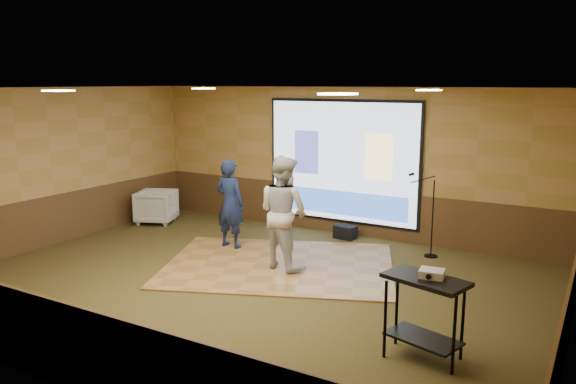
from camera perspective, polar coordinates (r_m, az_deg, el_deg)
The scene contains 19 objects.
ground at distance 8.91m, azimuth -4.10°, elevation -9.22°, with size 9.00×9.00×0.00m, color #2A3317.
room_shell at distance 8.42m, azimuth -4.30°, elevation 4.27°, with size 9.04×7.04×3.02m.
wainscot_back at distance 11.69m, azimuth 5.49°, elevation -1.87°, with size 9.00×0.04×0.95m, color #53361B.
wainscot_front at distance 6.39m, azimuth -22.52°, elevation -13.97°, with size 9.00×0.04×0.95m, color #53361B.
wainscot_left at distance 11.79m, azimuth -22.48°, elevation -2.57°, with size 0.04×7.00×0.95m, color #53361B.
wainscot_right at distance 7.38m, azimuth 26.63°, elevation -10.90°, with size 0.04×7.00×0.95m, color #53361B.
projector_screen at distance 11.47m, azimuth 5.49°, elevation 2.96°, with size 3.32×0.06×2.52m.
downlight_nw at distance 11.11m, azimuth -8.57°, elevation 10.36°, with size 0.32×0.32×0.02m, color #F4E6B7.
downlight_ne at distance 9.05m, azimuth 14.14°, elevation 10.01°, with size 0.32×0.32×0.02m, color #F4E6B7.
downlight_sw at distance 8.78m, azimuth -22.30°, elevation 9.50°, with size 0.32×0.32×0.02m, color #F4E6B7.
downlight_se at distance 5.96m, azimuth 5.10°, elevation 9.90°, with size 0.32×0.32×0.02m, color #F4E6B7.
dance_floor at distance 9.70m, azimuth -0.88°, elevation -7.38°, with size 3.83×2.91×0.03m, color #A2743B.
player_left at distance 10.53m, azimuth -5.91°, elevation -1.18°, with size 0.61×0.40×1.67m, color #162245.
player_right at distance 9.30m, azimuth -0.47°, elevation -2.06°, with size 0.92×0.72×1.89m, color beige.
av_table at distance 6.56m, azimuth 13.72°, elevation -10.84°, with size 0.92×0.48×0.96m.
projector at distance 6.47m, azimuth 14.40°, elevation -8.02°, with size 0.27×0.22×0.09m, color silver.
mic_stand at distance 10.39m, azimuth 14.12°, elevation -3.72°, with size 0.59×0.24×1.51m.
banquet_chair at distance 12.82m, azimuth -13.19°, elevation -1.45°, with size 0.79×0.81×0.74m, color gray.
duffel_bag at distance 11.35m, azimuth 5.83°, elevation -4.07°, with size 0.42×0.28×0.26m, color black.
Camera 1 is at (4.72, -6.89, 3.09)m, focal length 35.00 mm.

